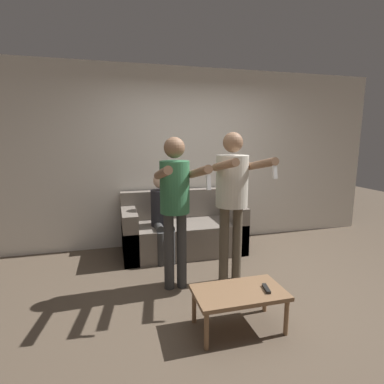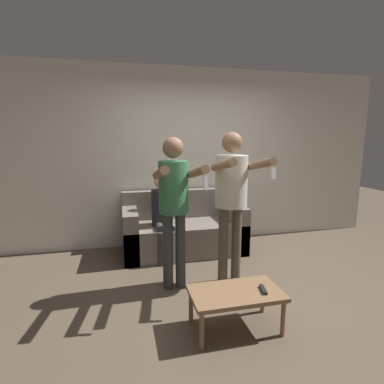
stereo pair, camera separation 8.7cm
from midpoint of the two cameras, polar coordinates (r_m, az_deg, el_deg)
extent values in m
plane|color=brown|center=(3.35, 6.94, -19.38)|extent=(14.00, 14.00, 0.00)
cube|color=silver|center=(4.71, -1.20, 6.55)|extent=(6.40, 0.06, 2.70)
cube|color=slate|center=(4.43, -2.28, -8.59)|extent=(1.73, 0.81, 0.45)
cube|color=slate|center=(4.62, -3.20, -2.18)|extent=(1.73, 0.16, 0.43)
cube|color=slate|center=(4.30, -12.37, -7.77)|extent=(0.20, 0.81, 0.68)
cube|color=slate|center=(4.61, 7.07, -6.37)|extent=(0.20, 0.81, 0.68)
cylinder|color=#383838|center=(3.35, -5.16, -11.18)|extent=(0.11, 0.11, 0.86)
cylinder|color=#383838|center=(3.37, -2.74, -10.99)|extent=(0.11, 0.11, 0.86)
cylinder|color=#337047|center=(3.17, -4.10, 0.93)|extent=(0.31, 0.31, 0.55)
sphere|color=brown|center=(3.13, -4.20, 8.43)|extent=(0.22, 0.22, 0.22)
cylinder|color=brown|center=(2.82, -6.54, 3.57)|extent=(0.08, 0.62, 0.20)
cylinder|color=brown|center=(2.89, 0.45, 3.81)|extent=(0.08, 0.62, 0.20)
cube|color=white|center=(2.61, 2.21, 1.79)|extent=(0.04, 0.05, 0.13)
cylinder|color=brown|center=(3.50, 5.38, -9.96)|extent=(0.11, 0.11, 0.90)
cylinder|color=brown|center=(3.55, 7.86, -9.68)|extent=(0.11, 0.11, 0.90)
cylinder|color=beige|center=(3.35, 6.89, 2.07)|extent=(0.36, 0.36, 0.57)
sphere|color=brown|center=(3.31, 7.05, 9.36)|extent=(0.22, 0.22, 0.22)
cylinder|color=brown|center=(2.99, 5.39, 5.13)|extent=(0.08, 0.57, 0.18)
cylinder|color=brown|center=(3.15, 12.23, 5.20)|extent=(0.08, 0.57, 0.18)
cube|color=white|center=(2.91, 14.68, 3.71)|extent=(0.04, 0.05, 0.13)
cylinder|color=#383838|center=(4.01, -6.53, -10.72)|extent=(0.11, 0.11, 0.45)
cylinder|color=#383838|center=(4.03, -4.60, -10.57)|extent=(0.11, 0.11, 0.45)
cylinder|color=#383838|center=(4.08, -6.93, -6.62)|extent=(0.11, 0.32, 0.11)
cylinder|color=#383838|center=(4.10, -5.06, -6.51)|extent=(0.11, 0.32, 0.11)
cylinder|color=#232328|center=(4.18, -6.39, -3.03)|extent=(0.30, 0.30, 0.50)
sphere|color=beige|center=(4.11, -6.50, 2.16)|extent=(0.22, 0.22, 0.22)
cube|color=#846042|center=(2.75, 8.05, -18.43)|extent=(0.79, 0.45, 0.04)
cylinder|color=#846042|center=(2.59, 1.71, -24.94)|extent=(0.04, 0.04, 0.32)
cylinder|color=#846042|center=(2.84, 16.63, -21.90)|extent=(0.04, 0.04, 0.32)
cylinder|color=#846042|center=(2.89, -0.52, -20.87)|extent=(0.04, 0.04, 0.32)
cylinder|color=#846042|center=(3.12, 12.92, -18.66)|extent=(0.04, 0.04, 0.32)
cube|color=black|center=(2.79, 13.06, -17.48)|extent=(0.07, 0.15, 0.02)
camera|label=1|loc=(0.04, -90.66, -0.12)|focal=28.00mm
camera|label=2|loc=(0.04, 89.34, 0.12)|focal=28.00mm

